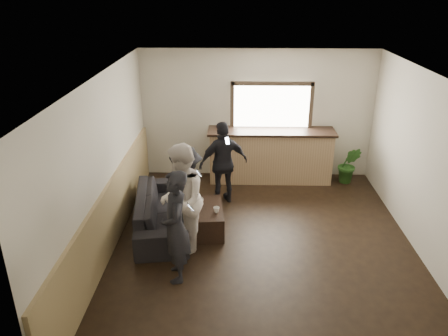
{
  "coord_description": "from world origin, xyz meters",
  "views": [
    {
      "loc": [
        -0.47,
        -6.17,
        4.05
      ],
      "look_at": [
        -0.65,
        0.4,
        1.24
      ],
      "focal_mm": 35.0,
      "sensor_mm": 36.0,
      "label": 1
    }
  ],
  "objects_px": {
    "cup_b": "(216,210)",
    "cup_a": "(200,201)",
    "potted_plant": "(349,165)",
    "person_c": "(187,188)",
    "sofa": "(162,210)",
    "person_d": "(224,163)",
    "bar_counter": "(270,152)",
    "person_b": "(181,200)",
    "coffee_table": "(207,219)",
    "person_a": "(176,227)"
  },
  "relations": [
    {
      "from": "cup_a",
      "to": "person_b",
      "type": "xyz_separation_m",
      "value": [
        -0.22,
        -0.79,
        0.42
      ]
    },
    {
      "from": "cup_a",
      "to": "cup_b",
      "type": "xyz_separation_m",
      "value": [
        0.31,
        -0.33,
        -0.0
      ]
    },
    {
      "from": "person_b",
      "to": "cup_a",
      "type": "bearing_deg",
      "value": 161.44
    },
    {
      "from": "person_a",
      "to": "person_b",
      "type": "xyz_separation_m",
      "value": [
        -0.0,
        0.72,
        0.06
      ]
    },
    {
      "from": "cup_b",
      "to": "cup_a",
      "type": "bearing_deg",
      "value": 132.7
    },
    {
      "from": "sofa",
      "to": "person_d",
      "type": "relative_size",
      "value": 1.35
    },
    {
      "from": "cup_b",
      "to": "coffee_table",
      "type": "bearing_deg",
      "value": 136.38
    },
    {
      "from": "bar_counter",
      "to": "cup_a",
      "type": "xyz_separation_m",
      "value": [
        -1.38,
        -2.02,
        -0.15
      ]
    },
    {
      "from": "sofa",
      "to": "coffee_table",
      "type": "height_order",
      "value": "sofa"
    },
    {
      "from": "sofa",
      "to": "potted_plant",
      "type": "bearing_deg",
      "value": -70.39
    },
    {
      "from": "sofa",
      "to": "cup_b",
      "type": "distance_m",
      "value": 1.02
    },
    {
      "from": "potted_plant",
      "to": "bar_counter",
      "type": "bearing_deg",
      "value": 175.84
    },
    {
      "from": "sofa",
      "to": "potted_plant",
      "type": "xyz_separation_m",
      "value": [
        3.74,
        1.97,
        0.09
      ]
    },
    {
      "from": "bar_counter",
      "to": "person_a",
      "type": "distance_m",
      "value": 3.88
    },
    {
      "from": "cup_a",
      "to": "bar_counter",
      "type": "bearing_deg",
      "value": 55.62
    },
    {
      "from": "cup_b",
      "to": "potted_plant",
      "type": "distance_m",
      "value": 3.55
    },
    {
      "from": "bar_counter",
      "to": "person_d",
      "type": "distance_m",
      "value": 1.48
    },
    {
      "from": "cup_a",
      "to": "person_a",
      "type": "relative_size",
      "value": 0.07
    },
    {
      "from": "person_b",
      "to": "person_d",
      "type": "relative_size",
      "value": 1.1
    },
    {
      "from": "potted_plant",
      "to": "person_c",
      "type": "xyz_separation_m",
      "value": [
        -3.29,
        -1.95,
        0.34
      ]
    },
    {
      "from": "potted_plant",
      "to": "person_c",
      "type": "distance_m",
      "value": 3.84
    },
    {
      "from": "person_c",
      "to": "person_d",
      "type": "bearing_deg",
      "value": 148.67
    },
    {
      "from": "cup_a",
      "to": "person_b",
      "type": "height_order",
      "value": "person_b"
    },
    {
      "from": "potted_plant",
      "to": "person_c",
      "type": "bearing_deg",
      "value": -149.41
    },
    {
      "from": "potted_plant",
      "to": "person_b",
      "type": "bearing_deg",
      "value": -140.79
    },
    {
      "from": "sofa",
      "to": "person_b",
      "type": "bearing_deg",
      "value": -155.97
    },
    {
      "from": "person_c",
      "to": "person_d",
      "type": "height_order",
      "value": "person_d"
    },
    {
      "from": "sofa",
      "to": "cup_a",
      "type": "bearing_deg",
      "value": -91.67
    },
    {
      "from": "coffee_table",
      "to": "potted_plant",
      "type": "bearing_deg",
      "value": 35.0
    },
    {
      "from": "coffee_table",
      "to": "cup_b",
      "type": "height_order",
      "value": "cup_b"
    },
    {
      "from": "cup_a",
      "to": "cup_b",
      "type": "bearing_deg",
      "value": -47.3
    },
    {
      "from": "person_c",
      "to": "cup_b",
      "type": "bearing_deg",
      "value": 62.37
    },
    {
      "from": "person_a",
      "to": "cup_a",
      "type": "bearing_deg",
      "value": 162.57
    },
    {
      "from": "sofa",
      "to": "cup_a",
      "type": "distance_m",
      "value": 0.69
    },
    {
      "from": "cup_a",
      "to": "person_a",
      "type": "bearing_deg",
      "value": -98.23
    },
    {
      "from": "bar_counter",
      "to": "person_c",
      "type": "distance_m",
      "value": 2.62
    },
    {
      "from": "potted_plant",
      "to": "person_c",
      "type": "height_order",
      "value": "person_c"
    },
    {
      "from": "potted_plant",
      "to": "person_d",
      "type": "height_order",
      "value": "person_d"
    },
    {
      "from": "bar_counter",
      "to": "person_d",
      "type": "height_order",
      "value": "bar_counter"
    },
    {
      "from": "cup_b",
      "to": "person_a",
      "type": "height_order",
      "value": "person_a"
    },
    {
      "from": "sofa",
      "to": "person_a",
      "type": "relative_size",
      "value": 1.31
    },
    {
      "from": "coffee_table",
      "to": "potted_plant",
      "type": "xyz_separation_m",
      "value": [
        2.94,
        2.06,
        0.2
      ]
    },
    {
      "from": "cup_b",
      "to": "person_b",
      "type": "height_order",
      "value": "person_b"
    },
    {
      "from": "person_c",
      "to": "person_b",
      "type": "bearing_deg",
      "value": 0.53
    },
    {
      "from": "coffee_table",
      "to": "person_d",
      "type": "distance_m",
      "value": 1.28
    },
    {
      "from": "cup_b",
      "to": "person_a",
      "type": "distance_m",
      "value": 1.34
    },
    {
      "from": "coffee_table",
      "to": "potted_plant",
      "type": "relative_size",
      "value": 1.18
    },
    {
      "from": "person_b",
      "to": "person_c",
      "type": "bearing_deg",
      "value": 176.9
    },
    {
      "from": "cup_a",
      "to": "person_a",
      "type": "xyz_separation_m",
      "value": [
        -0.22,
        -1.51,
        0.36
      ]
    },
    {
      "from": "cup_b",
      "to": "person_c",
      "type": "relative_size",
      "value": 0.07
    }
  ]
}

